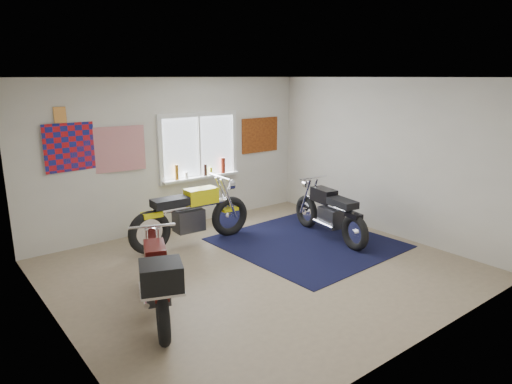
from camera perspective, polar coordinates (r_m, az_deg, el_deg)
ground at (r=6.72m, az=0.60°, el=-9.57°), size 5.50×5.50×0.00m
room_shell at (r=6.24m, az=0.64°, el=4.35°), size 5.50×5.50×5.50m
navy_rug at (r=7.74m, az=6.39°, el=-6.31°), size 2.61×2.71×0.01m
window_assembly at (r=8.57m, az=-7.10°, el=5.13°), size 1.66×0.17×1.26m
oil_bottles at (r=8.61m, az=-6.34°, el=2.90°), size 1.08×0.09×0.30m
flag_display at (r=7.55m, az=-23.32°, el=8.84°), size 1.60×0.10×1.17m
triumph_poster at (r=9.37m, az=0.49°, el=7.13°), size 0.90×0.03×0.70m
yellow_triumph at (r=7.58m, az=-8.12°, el=-3.01°), size 2.18×0.65×1.10m
black_chrome_bike at (r=7.90m, az=9.17°, el=-2.69°), size 0.60×1.93×0.99m
maroon_tourer at (r=5.32m, az=-12.16°, el=-10.74°), size 0.98×1.83×0.95m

